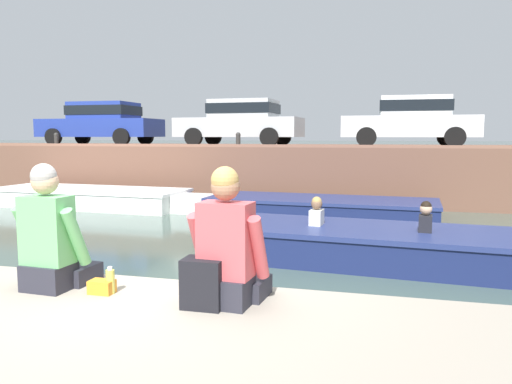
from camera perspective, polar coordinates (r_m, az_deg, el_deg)
ground_plane at (r=9.48m, az=2.40°, el=-6.18°), size 400.00×400.00×0.00m
far_quay_wall at (r=17.57m, az=8.14°, el=2.45°), size 60.00×6.00×1.73m
far_wall_coping at (r=14.67m, az=6.94°, el=5.23°), size 60.00×0.24×0.08m
boat_moored_west_white at (r=15.21m, az=-17.52°, el=-0.65°), size 6.92×2.23×0.55m
boat_moored_central_navy at (r=13.08m, az=6.16°, el=-1.68°), size 7.05×2.27×0.47m
motorboat_passing at (r=8.41m, az=15.22°, el=-6.02°), size 6.20×2.26×1.05m
car_leftmost_blue at (r=19.21m, az=-17.20°, el=7.68°), size 4.33×2.01×1.54m
car_left_inner_silver at (r=17.05m, az=-1.73°, el=8.15°), size 4.26×2.06×1.54m
car_centre_white at (r=16.40m, az=17.26°, el=7.93°), size 4.07×2.06×1.54m
mooring_bollard_west at (r=18.18m, az=-21.86°, el=5.67°), size 0.15×0.15×0.45m
mooring_bollard_mid at (r=15.30m, az=-2.05°, el=6.07°), size 0.15×0.15×0.45m
person_seated_left at (r=4.14m, az=-22.31°, el=-5.15°), size 0.54×0.54×0.97m
person_seated_right at (r=3.49m, az=-3.17°, el=-6.77°), size 0.55×0.55×0.97m
bottle_drink at (r=3.91m, az=-16.31°, el=-9.75°), size 0.06×0.06×0.20m
backpack_on_ledge at (r=3.48m, az=-5.93°, el=-10.33°), size 0.28×0.24×0.41m
snack_bag at (r=3.95m, az=-17.20°, el=-10.31°), size 0.18×0.12×0.10m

